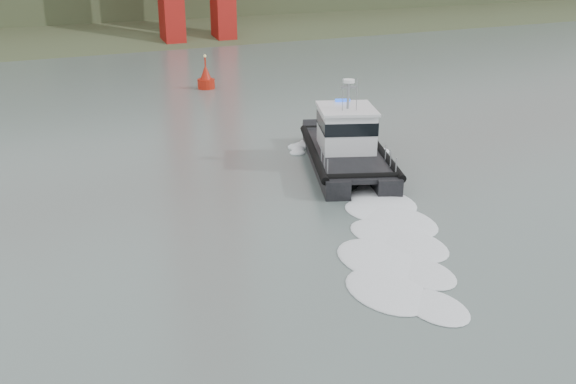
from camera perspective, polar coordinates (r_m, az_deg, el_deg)
name	(u,v)px	position (r m, az deg, el deg)	size (l,w,h in m)	color
ground	(365,326)	(24.45, 6.82, -11.73)	(400.00, 400.00, 0.00)	#51615B
patrol_boat	(347,144)	(41.16, 5.23, 4.24)	(8.72, 12.69, 5.80)	black
nav_buoy	(206,79)	(65.78, -7.31, 9.92)	(1.72, 1.72, 3.59)	#A3190B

